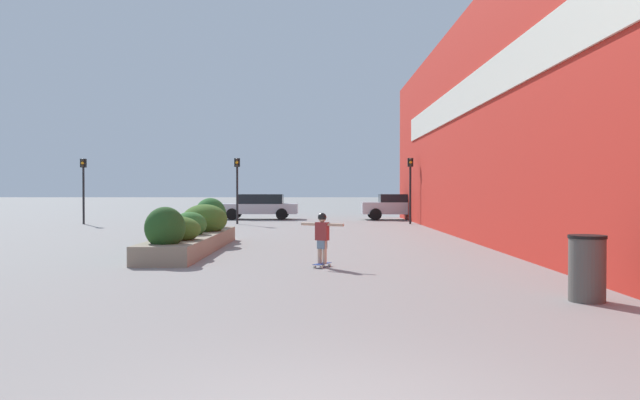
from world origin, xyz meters
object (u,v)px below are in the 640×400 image
at_px(skateboarder, 320,233).
at_px(traffic_light_far_left, 81,180).
at_px(trash_bin, 585,268).
at_px(car_leftmost, 258,206).
at_px(traffic_light_right, 409,179).
at_px(car_center_left, 394,206).
at_px(skateboard, 320,264).
at_px(traffic_light_left, 235,179).

xyz_separation_m(skateboarder, traffic_light_far_left, (-12.44, 18.23, 1.54)).
distance_m(trash_bin, car_leftmost, 29.25).
height_order(car_leftmost, traffic_light_right, traffic_light_right).
height_order(traffic_light_right, traffic_light_far_left, traffic_light_right).
distance_m(car_center_left, traffic_light_far_left, 17.72).
distance_m(traffic_light_right, traffic_light_far_left, 17.14).
height_order(skateboarder, car_leftmost, car_leftmost).
bearing_deg(traffic_light_far_left, trash_bin, -53.67).
bearing_deg(traffic_light_far_left, traffic_light_right, 0.46).
xyz_separation_m(skateboard, car_center_left, (4.52, 23.13, 0.76)).
bearing_deg(traffic_light_left, car_leftmost, 83.06).
height_order(trash_bin, car_center_left, car_center_left).
height_order(car_leftmost, car_center_left, car_center_left).
bearing_deg(car_leftmost, skateboard, -170.98).
bearing_deg(trash_bin, traffic_light_left, 110.71).
xyz_separation_m(car_leftmost, traffic_light_far_left, (-8.68, -5.48, 1.52)).
bearing_deg(car_leftmost, car_center_left, -94.03).
distance_m(skateboarder, car_leftmost, 24.01).
relative_size(skateboard, car_leftmost, 0.13).
relative_size(skateboarder, trash_bin, 1.10).
height_order(trash_bin, traffic_light_far_left, traffic_light_far_left).
distance_m(trash_bin, traffic_light_left, 24.47).
distance_m(skateboard, traffic_light_right, 19.10).
bearing_deg(car_leftmost, skateboarder, -170.98).
relative_size(car_leftmost, traffic_light_far_left, 1.40).
bearing_deg(trash_bin, skateboarder, 133.67).
xyz_separation_m(trash_bin, traffic_light_right, (0.48, 22.79, 1.83)).
relative_size(car_leftmost, traffic_light_right, 1.38).
height_order(car_center_left, traffic_light_right, traffic_light_right).
bearing_deg(traffic_light_left, trash_bin, -69.29).
bearing_deg(car_center_left, car_leftmost, 85.97).
distance_m(skateboarder, traffic_light_far_left, 22.12).
height_order(car_center_left, traffic_light_far_left, traffic_light_far_left).
relative_size(car_center_left, traffic_light_right, 1.17).
bearing_deg(trash_bin, car_leftmost, 105.85).
xyz_separation_m(skateboard, traffic_light_left, (-4.41, 18.41, 2.29)).
bearing_deg(traffic_light_right, traffic_light_far_left, -179.54).
distance_m(skateboard, traffic_light_far_left, 22.19).
bearing_deg(traffic_light_left, car_center_left, 27.89).
relative_size(skateboarder, car_leftmost, 0.24).
xyz_separation_m(skateboard, skateboarder, (-0.00, 0.00, 0.73)).
bearing_deg(traffic_light_left, skateboarder, -76.52).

